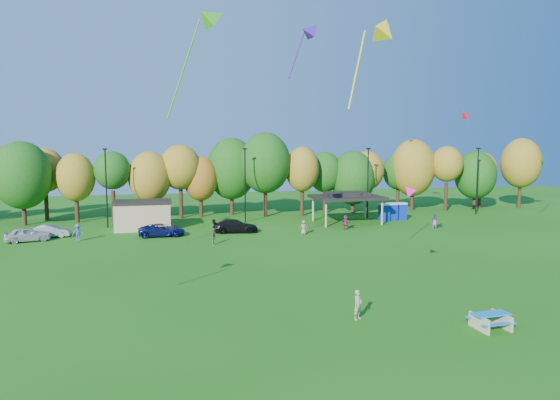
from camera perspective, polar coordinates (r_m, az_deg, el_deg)
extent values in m
plane|color=#19600F|center=(23.18, 8.17, -17.80)|extent=(160.00, 160.00, 0.00)
cylinder|color=black|center=(66.20, -27.21, -1.05)|extent=(0.50, 0.50, 3.56)
ellipsoid|color=#144C0F|center=(65.85, -27.39, 2.54)|extent=(6.62, 6.62, 8.00)
cylinder|color=black|center=(69.76, -25.13, -0.52)|extent=(0.50, 0.50, 3.79)
ellipsoid|color=olive|center=(69.42, -25.30, 3.11)|extent=(4.94, 4.94, 5.58)
cylinder|color=black|center=(65.88, -22.18, -0.95)|extent=(0.50, 0.50, 3.34)
ellipsoid|color=olive|center=(65.54, -22.32, 2.43)|extent=(4.61, 4.61, 5.88)
cylinder|color=black|center=(65.17, -18.48, -0.68)|extent=(0.50, 0.50, 3.82)
ellipsoid|color=#144C0F|center=(64.81, -18.62, 3.23)|extent=(4.43, 4.43, 4.73)
cylinder|color=black|center=(65.61, -14.58, -0.76)|extent=(0.50, 0.50, 3.25)
ellipsoid|color=olive|center=(65.27, -14.67, 2.55)|extent=(5.33, 5.33, 6.53)
cylinder|color=black|center=(66.17, -11.24, -0.31)|extent=(0.50, 0.50, 3.96)
ellipsoid|color=olive|center=(65.81, -11.33, 3.70)|extent=(5.31, 5.31, 5.82)
cylinder|color=black|center=(66.64, -9.01, -0.61)|extent=(0.50, 0.50, 3.05)
ellipsoid|color=#995914|center=(66.31, -9.06, 2.44)|extent=(4.54, 4.54, 5.87)
cylinder|color=black|center=(68.23, -5.52, -0.10)|extent=(0.50, 0.50, 3.77)
ellipsoid|color=#144C0F|center=(67.88, -5.56, 3.59)|extent=(6.69, 6.69, 8.35)
cylinder|color=black|center=(65.95, -1.68, -0.07)|extent=(0.50, 0.50, 4.28)
ellipsoid|color=#144C0F|center=(65.59, -1.69, 4.27)|extent=(6.64, 6.64, 8.01)
cylinder|color=black|center=(66.85, 2.54, -0.21)|extent=(0.50, 0.50, 3.76)
ellipsoid|color=olive|center=(66.50, 2.56, 3.55)|extent=(4.49, 4.49, 6.02)
cylinder|color=black|center=(69.95, 5.13, -0.08)|extent=(0.50, 0.50, 3.43)
ellipsoid|color=#144C0F|center=(69.63, 5.16, 3.20)|extent=(4.77, 4.77, 5.63)
cylinder|color=black|center=(70.50, 8.30, -0.27)|extent=(0.50, 0.50, 2.95)
ellipsoid|color=#144C0F|center=(70.19, 8.34, 2.53)|extent=(6.14, 6.14, 7.54)
cylinder|color=black|center=(71.76, 9.85, 0.05)|extent=(0.50, 0.50, 3.52)
ellipsoid|color=olive|center=(71.44, 9.91, 3.33)|extent=(4.78, 4.78, 5.53)
cylinder|color=black|center=(75.66, 13.30, 0.24)|extent=(0.50, 0.50, 3.39)
ellipsoid|color=#144C0F|center=(75.35, 13.38, 3.23)|extent=(4.54, 4.54, 5.46)
cylinder|color=black|center=(75.27, 14.86, 0.29)|extent=(0.50, 0.50, 3.72)
ellipsoid|color=olive|center=(74.96, 14.95, 3.59)|extent=(6.32, 6.32, 8.24)
cylinder|color=black|center=(75.71, 18.42, 0.35)|extent=(0.50, 0.50, 4.06)
ellipsoid|color=olive|center=(75.40, 18.55, 3.93)|extent=(4.50, 4.50, 5.13)
cylinder|color=black|center=(78.99, 21.34, 0.10)|extent=(0.50, 0.50, 3.05)
ellipsoid|color=#144C0F|center=(78.72, 21.44, 2.68)|extent=(5.97, 5.97, 7.05)
cylinder|color=black|center=(81.32, 21.83, 0.43)|extent=(0.50, 0.50, 3.55)
ellipsoid|color=olive|center=(81.04, 21.95, 3.34)|extent=(4.60, 4.60, 4.99)
cylinder|color=black|center=(83.18, 25.68, 0.56)|extent=(0.50, 0.50, 4.07)
ellipsoid|color=olive|center=(82.89, 25.84, 3.82)|extent=(5.83, 5.83, 7.42)
cylinder|color=black|center=(60.14, -19.23, 1.23)|extent=(0.16, 0.16, 9.00)
cube|color=black|center=(59.94, -19.38, 5.51)|extent=(0.50, 0.25, 0.18)
cylinder|color=black|center=(60.65, -4.01, 1.60)|extent=(0.16, 0.16, 9.00)
cube|color=black|center=(60.45, -4.04, 5.85)|extent=(0.50, 0.25, 0.18)
cylinder|color=black|center=(65.21, 10.00, 1.85)|extent=(0.16, 0.16, 9.00)
cube|color=black|center=(65.03, 10.08, 5.80)|extent=(0.50, 0.25, 0.18)
cylinder|color=black|center=(73.06, 21.60, 1.97)|extent=(0.16, 0.16, 9.00)
cube|color=black|center=(72.90, 21.74, 5.50)|extent=(0.50, 0.25, 0.18)
cube|color=tan|center=(58.21, -15.39, -1.78)|extent=(6.00, 4.00, 3.00)
cube|color=black|center=(58.01, -15.44, -0.19)|extent=(6.30, 4.30, 0.25)
cylinder|color=tan|center=(57.73, 5.28, -1.64)|extent=(0.24, 0.24, 3.00)
cylinder|color=tan|center=(60.33, 11.59, -1.40)|extent=(0.24, 0.24, 3.00)
cylinder|color=tan|center=(62.44, 3.80, -1.03)|extent=(0.24, 0.24, 3.00)
cylinder|color=tan|center=(64.86, 9.72, -0.84)|extent=(0.24, 0.24, 3.00)
cube|color=black|center=(61.05, 7.65, 0.32)|extent=(8.20, 6.20, 0.35)
cube|color=black|center=(61.01, 7.66, 0.69)|extent=(5.00, 3.50, 0.45)
cube|color=#0C28A0|center=(63.61, 11.81, -1.47)|extent=(1.10, 1.10, 2.00)
cube|color=silver|center=(63.47, 11.83, -0.50)|extent=(1.15, 1.15, 0.18)
cube|color=#0C28A0|center=(64.61, 12.67, -1.37)|extent=(1.10, 1.10, 2.00)
cube|color=silver|center=(64.48, 12.69, -0.41)|extent=(1.15, 1.15, 0.18)
cube|color=#0C28A0|center=(65.20, 13.69, -1.33)|extent=(1.10, 1.10, 2.00)
cube|color=silver|center=(65.07, 13.72, -0.38)|extent=(1.15, 1.15, 0.18)
cube|color=tan|center=(28.19, 21.79, -12.90)|extent=(0.19, 1.55, 0.77)
cube|color=tan|center=(29.02, 24.01, -12.44)|extent=(0.19, 1.55, 0.77)
cube|color=#167EC9|center=(28.47, 22.96, -11.88)|extent=(1.95, 0.87, 0.06)
cube|color=#167EC9|center=(28.09, 23.79, -12.87)|extent=(1.93, 0.34, 0.05)
cube|color=#167EC9|center=(29.06, 22.10, -12.16)|extent=(1.93, 0.34, 0.05)
imported|color=tan|center=(27.96, 8.89, -11.75)|extent=(0.71, 0.65, 1.63)
imported|color=#BCBCBC|center=(54.99, -26.89, -3.53)|extent=(4.50, 2.72, 1.43)
imported|color=#96969B|center=(56.48, -24.77, -3.26)|extent=(3.91, 1.40, 1.29)
imported|color=#0D1552|center=(53.30, -13.36, -3.37)|extent=(4.75, 2.21, 1.32)
imported|color=black|center=(54.32, -5.14, -2.98)|extent=(5.11, 2.54, 1.43)
imported|color=#7E7C56|center=(52.98, 2.71, -3.14)|extent=(0.88, 0.75, 1.53)
imported|color=#833653|center=(56.42, 7.53, -2.54)|extent=(1.02, 1.62, 1.67)
imported|color=#444997|center=(52.97, -22.10, -3.49)|extent=(1.28, 1.00, 1.74)
imported|color=#C95FC7|center=(58.62, 17.26, -2.40)|extent=(0.76, 0.70, 1.75)
imported|color=olive|center=(47.93, -7.61, -4.16)|extent=(0.70, 1.00, 1.58)
cone|color=red|center=(54.40, 20.34, 9.16)|extent=(1.25, 0.96, 1.20)
cone|color=#32A516|center=(34.32, -7.49, 19.96)|extent=(2.35, 2.07, 2.01)
cylinder|color=#32A516|center=(34.25, -10.94, 14.56)|extent=(2.38, 0.92, 6.61)
cone|color=#391889|center=(40.01, 3.76, 18.83)|extent=(1.89, 1.53, 1.70)
cylinder|color=#391889|center=(39.52, 1.94, 16.34)|extent=(1.46, 0.34, 3.79)
cone|color=yellow|center=(30.51, 11.73, 18.75)|extent=(2.40, 2.30, 1.89)
cylinder|color=yellow|center=(30.44, 8.78, 14.53)|extent=(1.50, 1.16, 4.73)
cone|color=#E90C95|center=(33.16, 14.50, 1.07)|extent=(1.26, 1.30, 1.04)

